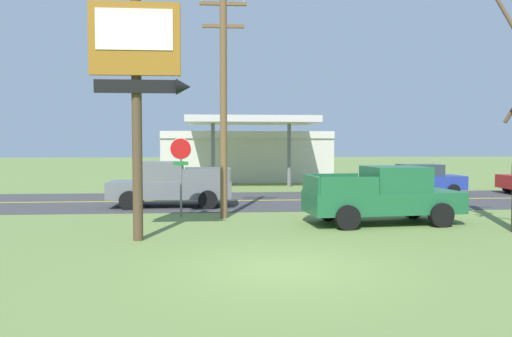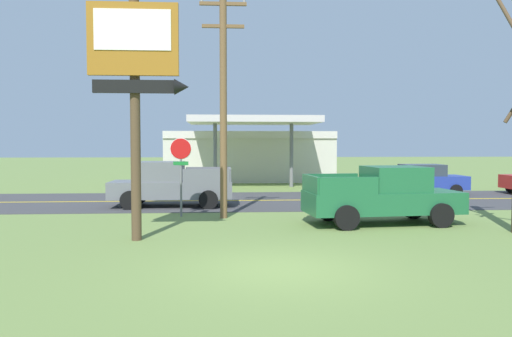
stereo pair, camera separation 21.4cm
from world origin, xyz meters
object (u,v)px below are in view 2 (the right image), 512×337
object	(u,v)px
pickup_grey_on_road	(170,185)
car_blue_mid_lane	(424,180)
stop_sign	(181,163)
utility_pole	(223,98)
gas_station	(249,154)
motel_sign	(136,71)
pickup_green_parked_on_lawn	(384,196)

from	to	relation	value
pickup_grey_on_road	car_blue_mid_lane	xyz separation A→B (m)	(12.92, 4.00, -0.13)
stop_sign	pickup_grey_on_road	bearing A→B (deg)	103.66
utility_pole	gas_station	world-z (taller)	utility_pole
pickup_grey_on_road	car_blue_mid_lane	bearing A→B (deg)	17.21
motel_sign	stop_sign	distance (m)	5.46
utility_pole	car_blue_mid_lane	size ratio (longest dim) A/B	1.97
gas_station	pickup_grey_on_road	distance (m)	15.75
pickup_green_parked_on_lawn	car_blue_mid_lane	xyz separation A→B (m)	(5.16, 9.15, -0.13)
gas_station	utility_pole	bearing A→B (deg)	-95.80
utility_pole	gas_station	xyz separation A→B (m)	(1.89, 18.58, -2.46)
motel_sign	utility_pole	bearing A→B (deg)	60.04
pickup_grey_on_road	motel_sign	bearing A→B (deg)	-90.74
stop_sign	pickup_green_parked_on_lawn	distance (m)	7.46
motel_sign	gas_station	bearing A→B (deg)	79.32
gas_station	motel_sign	bearing A→B (deg)	-100.68
gas_station	stop_sign	bearing A→B (deg)	-100.90
stop_sign	car_blue_mid_lane	world-z (taller)	stop_sign
motel_sign	utility_pole	distance (m)	4.83
motel_sign	gas_station	distance (m)	23.33
car_blue_mid_lane	pickup_green_parked_on_lawn	bearing A→B (deg)	-119.43
pickup_grey_on_road	car_blue_mid_lane	world-z (taller)	pickup_grey_on_road
stop_sign	motel_sign	bearing A→B (deg)	-99.84
motel_sign	car_blue_mid_lane	bearing A→B (deg)	41.73
stop_sign	car_blue_mid_lane	size ratio (longest dim) A/B	0.70
gas_station	pickup_grey_on_road	xyz separation A→B (m)	(-4.20, -15.15, -0.98)
pickup_green_parked_on_lawn	gas_station	bearing A→B (deg)	99.95
pickup_green_parked_on_lawn	car_blue_mid_lane	size ratio (longest dim) A/B	1.28
motel_sign	pickup_grey_on_road	bearing A→B (deg)	89.26
stop_sign	utility_pole	size ratio (longest dim) A/B	0.36
stop_sign	gas_station	size ratio (longest dim) A/B	0.25
stop_sign	car_blue_mid_lane	bearing A→B (deg)	29.60
motel_sign	stop_sign	size ratio (longest dim) A/B	2.34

